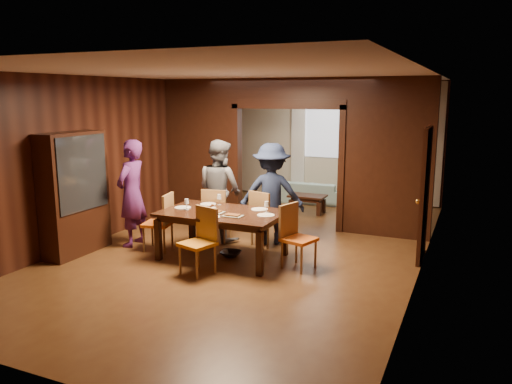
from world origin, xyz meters
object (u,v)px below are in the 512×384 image
at_px(person_purple, 132,193).
at_px(person_navy, 272,194).
at_px(sofa, 310,192).
at_px(hutch, 74,194).
at_px(chair_right, 299,237).
at_px(coffee_table, 307,204).
at_px(chair_far_r, 267,218).
at_px(dining_table, 222,235).
at_px(chair_near, 197,242).
at_px(chair_far_l, 218,215).
at_px(chair_left, 157,222).
at_px(person_grey, 220,190).

distance_m(person_purple, person_navy, 2.41).
relative_size(sofa, hutch, 0.88).
bearing_deg(chair_right, sofa, 32.90).
distance_m(coffee_table, chair_far_r, 2.61).
height_order(sofa, dining_table, dining_table).
relative_size(person_purple, coffee_table, 2.30).
bearing_deg(person_navy, person_purple, 8.13).
distance_m(chair_far_r, chair_near, 1.77).
xyz_separation_m(person_purple, chair_right, (3.02, 0.03, -0.43)).
bearing_deg(hutch, sofa, 66.81).
bearing_deg(hutch, chair_far_l, 40.63).
bearing_deg(sofa, chair_right, 103.23).
distance_m(coffee_table, chair_near, 4.34).
relative_size(chair_left, chair_far_l, 1.00).
bearing_deg(chair_right, chair_far_r, 61.99).
bearing_deg(chair_left, chair_far_l, 129.15).
bearing_deg(hutch, person_purple, 52.55).
distance_m(person_navy, chair_far_r, 0.43).
bearing_deg(hutch, chair_far_r, 32.18).
bearing_deg(chair_left, chair_right, 79.78).
relative_size(person_purple, chair_left, 1.90).
bearing_deg(dining_table, person_navy, 69.50).
height_order(person_grey, chair_far_r, person_grey).
xyz_separation_m(person_grey, dining_table, (0.54, -0.95, -0.52)).
bearing_deg(chair_right, person_grey, 80.13).
bearing_deg(chair_left, sofa, 153.54).
relative_size(sofa, chair_far_r, 1.81).
xyz_separation_m(person_grey, chair_right, (1.83, -0.93, -0.42)).
relative_size(person_grey, sofa, 1.03).
distance_m(person_purple, chair_left, 0.70).
height_order(sofa, chair_far_l, chair_far_l).
height_order(person_grey, coffee_table, person_grey).
relative_size(coffee_table, chair_left, 0.82).
bearing_deg(chair_near, person_purple, 173.00).
relative_size(person_navy, chair_far_l, 1.82).
bearing_deg(person_grey, sofa, -76.50).
bearing_deg(chair_far_r, chair_left, 49.22).
distance_m(coffee_table, chair_left, 3.89).
relative_size(coffee_table, chair_far_r, 0.82).
xyz_separation_m(chair_far_l, hutch, (-1.80, -1.54, 0.52)).
xyz_separation_m(person_navy, chair_far_l, (-0.91, -0.30, -0.40)).
relative_size(chair_far_r, chair_near, 1.00).
relative_size(dining_table, chair_right, 1.97).
height_order(chair_left, hutch, hutch).
bearing_deg(person_purple, chair_far_l, 119.03).
bearing_deg(chair_near, chair_left, 165.87).
distance_m(person_purple, chair_near, 1.96).
relative_size(chair_far_l, chair_near, 1.00).
xyz_separation_m(sofa, chair_far_r, (0.39, -3.66, 0.23)).
xyz_separation_m(person_grey, chair_far_r, (0.92, -0.02, -0.42)).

